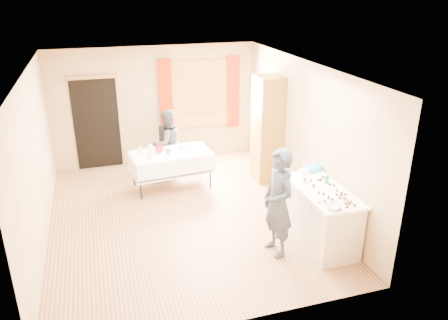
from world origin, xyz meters
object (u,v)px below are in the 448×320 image
object	(u,v)px
chair	(168,157)
woman	(167,143)
cabinet	(267,129)
counter	(321,216)
girl	(278,203)
party_table	(172,166)

from	to	relation	value
chair	woman	bearing A→B (deg)	-86.42
cabinet	chair	distance (m)	2.29
counter	girl	size ratio (longest dim) A/B	0.88
chair	party_table	bearing A→B (deg)	-80.54
party_table	cabinet	bearing A→B (deg)	-9.54
woman	girl	bearing A→B (deg)	84.69
party_table	counter	bearing A→B (deg)	-60.36
chair	girl	world-z (taller)	girl
chair	girl	distance (m)	3.83
cabinet	counter	size ratio (longest dim) A/B	1.47
girl	chair	bearing A→B (deg)	-172.54
girl	woman	world-z (taller)	girl
party_table	chair	size ratio (longest dim) A/B	1.70
chair	woman	distance (m)	0.52
party_table	woman	distance (m)	0.69
counter	chair	xyz separation A→B (m)	(-1.76, 3.58, -0.17)
girl	cabinet	bearing A→B (deg)	153.71
cabinet	party_table	xyz separation A→B (m)	(-1.96, 0.14, -0.63)
counter	girl	distance (m)	0.87
counter	party_table	xyz separation A→B (m)	(-1.86, 2.65, -0.01)
counter	party_table	world-z (taller)	counter
counter	party_table	size ratio (longest dim) A/B	0.90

